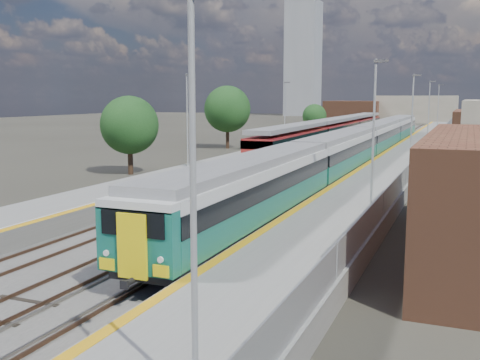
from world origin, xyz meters
The scene contains 11 objects.
ground centered at (0.00, 50.00, 0.00)m, with size 320.00×320.00×0.00m, color #47443A.
ballast_bed centered at (-2.25, 52.50, 0.03)m, with size 10.50×155.00×0.06m, color #565451.
tracks centered at (-1.65, 54.18, 0.11)m, with size 8.96×160.00×0.17m.
platform_right centered at (5.28, 52.49, 0.54)m, with size 4.70×155.00×8.52m.
platform_left centered at (-9.05, 52.49, 0.52)m, with size 4.30×155.00×8.52m.
buildings centered at (-18.12, 138.60, 10.70)m, with size 72.00×185.50×40.00m.
green_train centered at (1.50, 47.75, 2.22)m, with size 2.87×79.86×3.16m.
red_train centered at (-5.50, 67.33, 2.20)m, with size 2.94×59.66×3.72m.
tree_a centered at (-15.97, 34.36, 4.27)m, with size 5.00×5.00×6.78m.
tree_b centered at (-17.96, 60.08, 5.11)m, with size 5.98×5.98×8.11m.
tree_c centered at (-13.25, 86.05, 3.45)m, with size 4.05×4.05×5.49m.
Camera 1 is at (11.05, -6.72, 6.66)m, focal length 42.00 mm.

